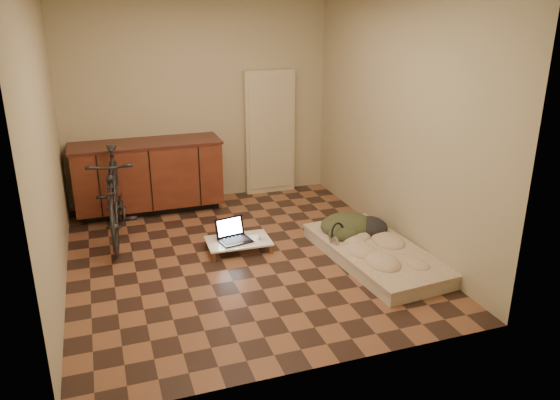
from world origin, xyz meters
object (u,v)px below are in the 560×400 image
object	(u,v)px
futon	(375,254)
lap_desk	(238,241)
bicycle	(114,191)
laptop	(233,236)

from	to	relation	value
futon	lap_desk	bearing A→B (deg)	145.95
futon	bicycle	bearing A→B (deg)	143.87
lap_desk	laptop	world-z (taller)	laptop
laptop	bicycle	bearing A→B (deg)	135.50
bicycle	laptop	distance (m)	1.45
lap_desk	laptop	bearing A→B (deg)	155.78
laptop	futon	bearing A→B (deg)	-39.94
laptop	lap_desk	bearing A→B (deg)	-37.03
bicycle	lap_desk	world-z (taller)	bicycle
lap_desk	laptop	distance (m)	0.08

